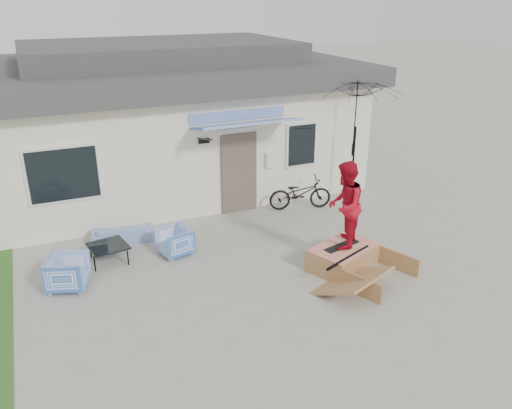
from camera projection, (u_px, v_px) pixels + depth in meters
name	position (u px, v px, depth m)	size (l,w,h in m)	color
ground	(281.00, 306.00, 9.46)	(90.00, 90.00, 0.00)	gray
house	(164.00, 115.00, 15.47)	(10.80, 8.49, 4.10)	#EDE5C6
loveseat	(122.00, 230.00, 11.88)	(1.36, 0.40, 0.53)	#255CB3
armchair_left	(68.00, 271.00, 9.93)	(0.72, 0.68, 0.74)	#255CB3
armchair_right	(174.00, 240.00, 11.24)	(0.66, 0.62, 0.68)	#255CB3
coffee_table	(109.00, 253.00, 10.99)	(0.76, 0.76, 0.37)	black
bicycle	(300.00, 190.00, 13.55)	(0.58, 1.66, 1.06)	black
patio_umbrella	(355.00, 140.00, 13.56)	(2.40, 2.23, 2.20)	black
skate_ramp	(343.00, 257.00, 10.76)	(1.37, 1.82, 0.46)	#9A6A3E
skateboard	(342.00, 245.00, 10.69)	(0.87, 0.22, 0.05)	black
skater	(345.00, 204.00, 10.33)	(0.88, 0.68, 1.81)	#AF0C1D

